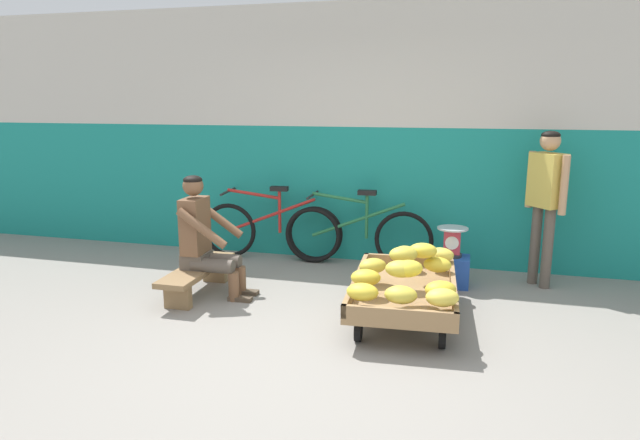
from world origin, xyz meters
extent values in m
plane|color=gray|center=(0.00, 0.00, 0.00)|extent=(80.00, 80.00, 0.00)
cube|color=#19847A|center=(0.00, 2.77, 0.76)|extent=(16.00, 0.30, 1.52)
cube|color=beige|center=(0.00, 2.77, 2.18)|extent=(16.00, 0.30, 1.33)
cube|color=#99754C|center=(0.63, 0.97, 0.23)|extent=(0.93, 1.49, 0.05)
cube|color=#99754C|center=(0.24, 0.95, 0.31)|extent=(0.13, 1.44, 0.10)
cube|color=#99754C|center=(1.03, 1.00, 0.31)|extent=(0.13, 1.44, 0.10)
cube|color=#99754C|center=(0.59, 1.67, 0.31)|extent=(0.84, 0.09, 0.10)
cube|color=#99754C|center=(0.68, 0.27, 0.31)|extent=(0.84, 0.09, 0.10)
cylinder|color=black|center=(0.29, 1.46, 0.09)|extent=(0.06, 0.18, 0.18)
cylinder|color=black|center=(0.92, 1.50, 0.09)|extent=(0.06, 0.18, 0.18)
cylinder|color=black|center=(0.35, 0.45, 0.09)|extent=(0.06, 0.18, 0.18)
cylinder|color=black|center=(0.98, 0.49, 0.09)|extent=(0.06, 0.18, 0.18)
ellipsoid|color=gold|center=(0.39, 0.37, 0.42)|extent=(0.25, 0.19, 0.13)
ellipsoid|color=yellow|center=(0.59, 1.53, 0.42)|extent=(0.30, 0.27, 0.13)
ellipsoid|color=gold|center=(0.35, 0.72, 0.42)|extent=(0.26, 0.21, 0.13)
ellipsoid|color=gold|center=(0.89, 1.23, 0.42)|extent=(0.25, 0.20, 0.13)
ellipsoid|color=gold|center=(0.35, 1.05, 0.42)|extent=(0.30, 0.29, 0.13)
ellipsoid|color=gold|center=(0.67, 0.39, 0.42)|extent=(0.25, 0.19, 0.13)
ellipsoid|color=gold|center=(0.95, 0.58, 0.42)|extent=(0.29, 0.27, 0.13)
ellipsoid|color=yellow|center=(0.90, 1.55, 0.42)|extent=(0.25, 0.20, 0.13)
ellipsoid|color=yellow|center=(0.97, 0.41, 0.42)|extent=(0.28, 0.23, 0.13)
ellipsoid|color=yellow|center=(0.69, 0.64, 0.55)|extent=(0.30, 0.29, 0.13)
ellipsoid|color=gold|center=(0.64, 0.63, 0.55)|extent=(0.26, 0.20, 0.13)
ellipsoid|color=yellow|center=(0.76, 1.19, 0.55)|extent=(0.26, 0.21, 0.13)
ellipsoid|color=gold|center=(0.62, 1.00, 0.56)|extent=(0.29, 0.27, 0.13)
cube|color=olive|center=(-1.33, 1.09, 0.24)|extent=(0.31, 1.10, 0.05)
cube|color=olive|center=(-1.34, 1.48, 0.11)|extent=(0.24, 0.08, 0.22)
cube|color=olive|center=(-1.33, 0.71, 0.11)|extent=(0.24, 0.08, 0.22)
cylinder|color=brown|center=(-0.94, 1.20, 0.14)|extent=(0.10, 0.10, 0.27)
cube|color=#4C3D2D|center=(-0.88, 1.20, 0.02)|extent=(0.22, 0.10, 0.04)
cylinder|color=brown|center=(-1.14, 1.19, 0.32)|extent=(0.40, 0.15, 0.13)
cylinder|color=brown|center=(-0.93, 1.02, 0.14)|extent=(0.10, 0.10, 0.27)
cube|color=#4C3D2D|center=(-0.87, 1.02, 0.02)|extent=(0.22, 0.10, 0.04)
cylinder|color=brown|center=(-1.13, 1.01, 0.32)|extent=(0.40, 0.15, 0.13)
cube|color=brown|center=(-1.33, 1.09, 0.34)|extent=(0.23, 0.29, 0.14)
cube|color=brown|center=(-1.33, 1.09, 0.67)|extent=(0.19, 0.33, 0.52)
cylinder|color=brown|center=(-1.18, 1.30, 0.70)|extent=(0.47, 0.09, 0.36)
cylinder|color=brown|center=(-1.16, 0.90, 0.70)|extent=(0.47, 0.09, 0.36)
sphere|color=brown|center=(-1.33, 1.09, 1.05)|extent=(0.19, 0.19, 0.19)
ellipsoid|color=black|center=(-1.33, 1.09, 1.10)|extent=(0.17, 0.17, 0.09)
cube|color=#234CA8|center=(0.98, 1.97, 0.15)|extent=(0.36, 0.28, 0.30)
cylinder|color=#28282D|center=(0.98, 1.97, 0.32)|extent=(0.20, 0.20, 0.03)
cube|color=#C6384C|center=(0.98, 1.97, 0.45)|extent=(0.16, 0.10, 0.24)
cylinder|color=white|center=(0.98, 1.92, 0.45)|extent=(0.13, 0.01, 0.13)
cylinder|color=#B2B5BA|center=(0.98, 1.97, 0.58)|extent=(0.30, 0.30, 0.01)
torus|color=black|center=(-1.57, 2.36, 0.32)|extent=(0.64, 0.11, 0.64)
torus|color=black|center=(-0.55, 2.45, 0.32)|extent=(0.64, 0.11, 0.64)
cylinder|color=#AD231E|center=(-1.06, 2.40, 0.52)|extent=(1.03, 0.13, 0.43)
cylinder|color=#AD231E|center=(-0.96, 2.41, 0.56)|extent=(0.04, 0.04, 0.48)
cylinder|color=#AD231E|center=(-1.26, 2.39, 0.76)|extent=(0.62, 0.09, 0.12)
cube|color=black|center=(-0.96, 2.41, 0.83)|extent=(0.21, 0.12, 0.05)
cylinder|color=black|center=(-1.57, 2.36, 0.78)|extent=(0.07, 0.48, 0.03)
torus|color=black|center=(-0.56, 2.38, 0.32)|extent=(0.64, 0.07, 0.64)
torus|color=black|center=(0.46, 2.42, 0.32)|extent=(0.64, 0.07, 0.64)
cylinder|color=#236B3D|center=(-0.05, 2.40, 0.52)|extent=(1.03, 0.07, 0.43)
cylinder|color=#236B3D|center=(0.05, 2.40, 0.56)|extent=(0.04, 0.04, 0.48)
cylinder|color=#236B3D|center=(-0.25, 2.39, 0.76)|extent=(0.62, 0.06, 0.12)
cube|color=black|center=(0.05, 2.40, 0.83)|extent=(0.20, 0.11, 0.05)
cylinder|color=black|center=(-0.56, 2.38, 0.78)|extent=(0.04, 0.48, 0.03)
cylinder|color=brown|center=(1.89, 2.14, 0.40)|extent=(0.10, 0.10, 0.80)
cylinder|color=brown|center=(1.78, 2.26, 0.40)|extent=(0.10, 0.10, 0.80)
cube|color=gold|center=(1.83, 2.20, 1.06)|extent=(0.36, 0.37, 0.52)
cylinder|color=tan|center=(1.97, 2.04, 1.04)|extent=(0.07, 0.07, 0.56)
cylinder|color=tan|center=(1.70, 2.37, 1.04)|extent=(0.07, 0.07, 0.56)
sphere|color=tan|center=(1.83, 2.20, 1.44)|extent=(0.19, 0.19, 0.19)
ellipsoid|color=black|center=(1.83, 2.20, 1.49)|extent=(0.17, 0.17, 0.09)
camera|label=1|loc=(1.10, -3.49, 1.82)|focal=31.29mm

